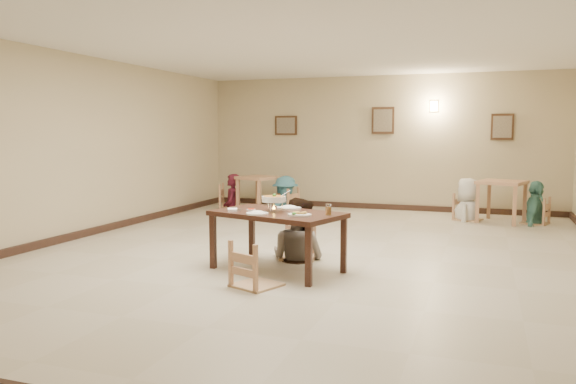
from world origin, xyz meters
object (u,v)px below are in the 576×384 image
at_px(bg_chair_lr, 285,189).
at_px(chair_near, 256,243).
at_px(drink_glass, 328,210).
at_px(bg_table_right, 502,188).
at_px(bg_diner_b, 285,176).
at_px(bg_chair_ll, 232,185).
at_px(bg_chair_rl, 468,195).
at_px(chair_far, 298,222).
at_px(bg_diner_c, 469,178).
at_px(main_table, 277,218).
at_px(main_diner, 298,198).
at_px(curry_warmer, 274,199).
at_px(bg_table_left, 258,183).
at_px(bg_chair_rr, 536,199).
at_px(bg_diner_d, 536,181).
at_px(bg_diner_a, 232,174).

bearing_deg(bg_chair_lr, chair_near, 32.89).
height_order(drink_glass, bg_table_right, drink_glass).
bearing_deg(bg_diner_b, bg_chair_ll, 101.11).
bearing_deg(bg_chair_lr, bg_chair_rl, 107.11).
relative_size(chair_far, bg_diner_c, 0.60).
relative_size(drink_glass, bg_diner_b, 0.09).
xyz_separation_m(bg_chair_rl, bg_diner_b, (-3.83, -0.05, 0.29)).
bearing_deg(chair_near, bg_chair_lr, -51.65).
relative_size(main_table, bg_table_right, 1.75).
distance_m(chair_far, bg_chair_lr, 4.62).
height_order(main_diner, bg_table_right, main_diner).
relative_size(bg_chair_ll, bg_chair_lr, 1.10).
bearing_deg(bg_table_right, main_table, -118.60).
relative_size(main_table, bg_diner_b, 1.13).
xyz_separation_m(main_diner, drink_glass, (0.64, -0.77, -0.04)).
relative_size(chair_far, chair_near, 1.02).
xyz_separation_m(main_diner, bg_chair_lr, (-1.74, 4.36, -0.35)).
distance_m(curry_warmer, bg_chair_ll, 5.78).
distance_m(chair_near, bg_diner_c, 6.23).
bearing_deg(bg_diner_c, chair_near, -8.87).
height_order(drink_glass, bg_chair_rl, bg_chair_rl).
height_order(drink_glass, bg_table_left, drink_glass).
relative_size(chair_far, bg_chair_ll, 0.93).
xyz_separation_m(bg_table_left, bg_chair_ll, (-0.63, -0.05, -0.08)).
distance_m(chair_far, bg_diner_c, 4.84).
relative_size(chair_near, bg_chair_rr, 1.04).
bearing_deg(curry_warmer, bg_diner_d, 56.16).
xyz_separation_m(main_diner, bg_diner_d, (3.31, 4.37, -0.03)).
height_order(drink_glass, bg_chair_ll, bg_chair_ll).
xyz_separation_m(main_table, main_diner, (0.04, 0.69, 0.19)).
height_order(curry_warmer, bg_table_right, curry_warmer).
bearing_deg(bg_chair_ll, bg_table_left, -102.03).
height_order(main_table, bg_chair_rr, bg_chair_rr).
bearing_deg(bg_chair_rl, bg_diner_c, 0.00).
bearing_deg(drink_glass, main_diner, 129.52).
xyz_separation_m(bg_table_right, bg_chair_ll, (-5.70, -0.06, -0.12)).
xyz_separation_m(drink_glass, bg_table_left, (-3.01, 5.11, -0.18)).
xyz_separation_m(chair_far, bg_diner_c, (2.10, 4.34, 0.33)).
xyz_separation_m(bg_diner_a, bg_diner_c, (5.09, 0.12, 0.03)).
relative_size(chair_far, main_diner, 0.60).
distance_m(chair_far, main_diner, 0.35).
relative_size(bg_chair_ll, bg_chair_rl, 1.09).
xyz_separation_m(chair_far, bg_diner_a, (-2.98, 4.22, 0.30)).
distance_m(drink_glass, bg_table_left, 5.93).
xyz_separation_m(curry_warmer, bg_diner_c, (2.17, 5.10, -0.06)).
bearing_deg(bg_diner_d, bg_diner_a, 103.44).
xyz_separation_m(bg_diner_b, bg_diner_c, (3.83, 0.05, 0.05)).
relative_size(bg_table_right, bg_diner_c, 0.61).
bearing_deg(bg_chair_ll, drink_glass, -160.53).
relative_size(main_diner, bg_diner_c, 1.01).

